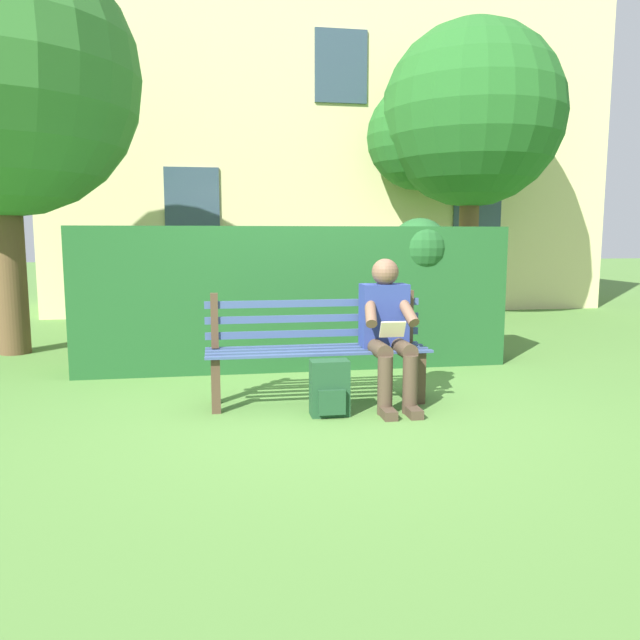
# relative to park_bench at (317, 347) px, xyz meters

# --- Properties ---
(ground) EXTENTS (60.00, 60.00, 0.00)m
(ground) POSITION_rel_park_bench_xyz_m (0.00, 0.07, -0.46)
(ground) COLOR #517F38
(park_bench) EXTENTS (1.81, 0.45, 0.91)m
(park_bench) POSITION_rel_park_bench_xyz_m (0.00, 0.00, 0.00)
(park_bench) COLOR #4C3828
(park_bench) RESTS_ON ground
(person_seated) EXTENTS (0.44, 0.73, 1.18)m
(person_seated) POSITION_rel_park_bench_xyz_m (-0.56, 0.17, 0.17)
(person_seated) COLOR navy
(person_seated) RESTS_ON ground
(hedge_backdrop) EXTENTS (4.41, 0.77, 1.56)m
(hedge_backdrop) POSITION_rel_park_bench_xyz_m (-0.03, -1.46, 0.31)
(hedge_backdrop) COLOR #1E5123
(hedge_backdrop) RESTS_ON ground
(building_facade) EXTENTS (10.10, 3.02, 6.79)m
(building_facade) POSITION_rel_park_bench_xyz_m (-1.35, -7.22, 2.94)
(building_facade) COLOR beige
(building_facade) RESTS_ON ground
(backpack) EXTENTS (0.29, 0.24, 0.43)m
(backpack) POSITION_rel_park_bench_xyz_m (-0.03, 0.42, -0.25)
(backpack) COLOR #1E4728
(backpack) RESTS_ON ground
(tree_far) EXTENTS (3.01, 2.87, 4.70)m
(tree_far) POSITION_rel_park_bench_xyz_m (-3.12, -4.66, 2.74)
(tree_far) COLOR brown
(tree_far) RESTS_ON ground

